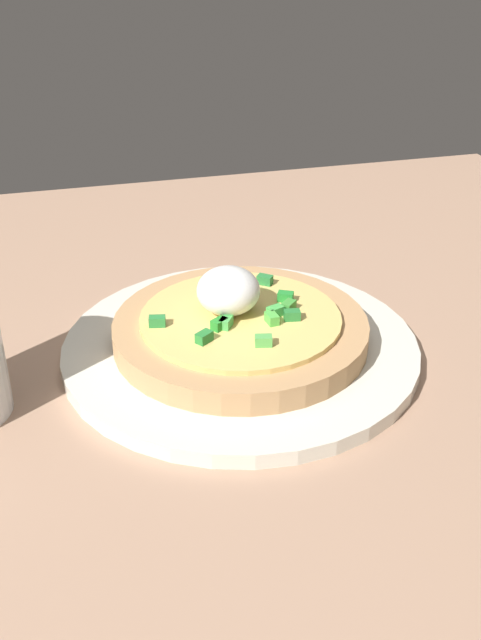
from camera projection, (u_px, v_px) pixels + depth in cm
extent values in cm
cube|color=tan|center=(191.00, 335.00, 66.31)|extent=(103.63, 78.96, 2.06)
cylinder|color=silver|center=(241.00, 348.00, 61.26)|extent=(29.04, 29.04, 1.21)
cylinder|color=tan|center=(241.00, 331.00, 60.49)|extent=(20.69, 20.69, 1.96)
cylinder|color=#E7C36C|center=(241.00, 318.00, 59.90)|extent=(16.27, 16.27, 0.43)
ellipsoid|color=white|center=(228.00, 291.00, 59.49)|extent=(5.11, 5.11, 3.81)
cube|color=#4AAD51|center=(226.00, 322.00, 58.02)|extent=(1.38, 1.51, 0.80)
cube|color=#2C853C|center=(157.00, 321.00, 58.20)|extent=(1.42, 1.05, 0.80)
cube|color=green|center=(244.00, 302.00, 61.08)|extent=(1.50, 1.29, 0.80)
cube|color=#277F33|center=(204.00, 337.00, 56.06)|extent=(1.51, 1.39, 0.80)
cube|color=green|center=(275.00, 311.00, 59.63)|extent=(1.48, 1.19, 0.80)
cube|color=#51BB47|center=(272.00, 318.00, 58.58)|extent=(0.93, 1.36, 0.80)
cube|color=#258D33|center=(286.00, 297.00, 61.84)|extent=(1.51, 1.30, 0.80)
cube|color=#25882B|center=(219.00, 324.00, 57.83)|extent=(1.51, 1.39, 0.80)
cube|color=#54AF50|center=(264.00, 341.00, 55.60)|extent=(1.43, 1.06, 0.80)
cube|color=#2A7D36|center=(292.00, 315.00, 59.07)|extent=(1.39, 1.00, 0.80)
cube|color=green|center=(289.00, 306.00, 60.38)|extent=(1.48, 1.46, 0.80)
cube|color=#2B803A|center=(265.00, 280.00, 64.61)|extent=(1.50, 1.43, 0.80)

